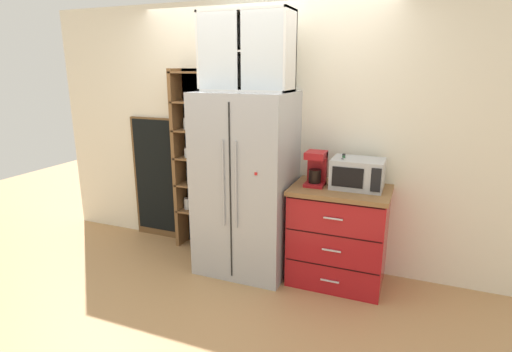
% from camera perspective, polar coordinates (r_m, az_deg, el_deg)
% --- Properties ---
extents(ground_plane, '(10.60, 10.60, 0.00)m').
position_cam_1_polar(ground_plane, '(4.11, -1.35, -12.66)').
color(ground_plane, tan).
extents(wall_back_cream, '(4.91, 0.10, 2.55)m').
position_cam_1_polar(wall_back_cream, '(4.06, 0.79, 6.02)').
color(wall_back_cream, silver).
rests_on(wall_back_cream, ground).
extents(refrigerator, '(0.86, 0.71, 1.71)m').
position_cam_1_polar(refrigerator, '(3.80, -1.40, -1.10)').
color(refrigerator, '#ADAFB5').
rests_on(refrigerator, ground).
extents(pantry_shelf_column, '(0.49, 0.25, 1.91)m').
position_cam_1_polar(pantry_shelf_column, '(4.33, -8.30, 2.23)').
color(pantry_shelf_column, brown).
rests_on(pantry_shelf_column, ground).
extents(counter_cabinet, '(0.85, 0.60, 0.90)m').
position_cam_1_polar(counter_cabinet, '(3.75, 11.60, -8.22)').
color(counter_cabinet, '#A8161C').
rests_on(counter_cabinet, ground).
extents(microwave, '(0.44, 0.33, 0.26)m').
position_cam_1_polar(microwave, '(3.59, 14.23, 0.34)').
color(microwave, '#ADAFB5').
rests_on(microwave, counter_cabinet).
extents(coffee_maker, '(0.17, 0.20, 0.31)m').
position_cam_1_polar(coffee_maker, '(3.61, 8.55, 1.12)').
color(coffee_maker, '#A8161C').
rests_on(coffee_maker, counter_cabinet).
extents(mug_sage, '(0.11, 0.08, 0.09)m').
position_cam_1_polar(mug_sage, '(3.54, 11.91, -1.16)').
color(mug_sage, '#8CA37F').
rests_on(mug_sage, counter_cabinet).
extents(bottle_clear, '(0.06, 0.06, 0.26)m').
position_cam_1_polar(bottle_clear, '(3.57, 12.07, 0.10)').
color(bottle_clear, silver).
rests_on(bottle_clear, counter_cabinet).
extents(bottle_green, '(0.06, 0.06, 0.29)m').
position_cam_1_polar(bottle_green, '(3.61, 12.24, 0.57)').
color(bottle_green, '#285B33').
rests_on(bottle_green, counter_cabinet).
extents(upper_cabinet, '(0.82, 0.32, 0.68)m').
position_cam_1_polar(upper_cabinet, '(3.69, -1.21, 17.23)').
color(upper_cabinet, silver).
rests_on(upper_cabinet, refrigerator).
extents(chalkboard_menu, '(0.60, 0.04, 1.39)m').
position_cam_1_polar(chalkboard_menu, '(4.72, -13.92, -0.31)').
color(chalkboard_menu, brown).
rests_on(chalkboard_menu, ground).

